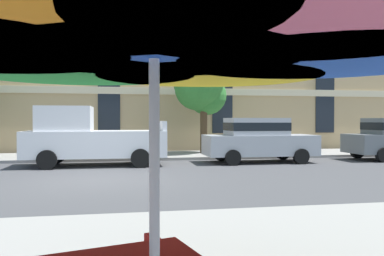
% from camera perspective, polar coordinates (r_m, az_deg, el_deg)
% --- Properties ---
extents(ground_plane, '(120.00, 120.00, 0.00)m').
position_cam_1_polar(ground_plane, '(11.32, -13.53, -7.48)').
color(ground_plane, '#424244').
extents(sidewalk_far, '(56.00, 3.60, 0.12)m').
position_cam_1_polar(sidewalk_far, '(18.06, -12.24, -4.06)').
color(sidewalk_far, gray).
rests_on(sidewalk_far, ground).
extents(apartment_building, '(41.36, 12.08, 16.00)m').
position_cam_1_polar(apartment_building, '(26.93, -11.64, 14.68)').
color(apartment_building, tan).
rests_on(apartment_building, ground).
extents(pickup_white, '(5.10, 2.12, 2.20)m').
position_cam_1_polar(pickup_white, '(14.94, -14.73, -1.44)').
color(pickup_white, silver).
rests_on(pickup_white, ground).
extents(sedan_silver, '(4.40, 1.98, 1.78)m').
position_cam_1_polar(sedan_silver, '(15.83, 9.66, -1.56)').
color(sedan_silver, '#A8AAB2').
rests_on(sedan_silver, ground).
extents(street_tree_middle, '(2.68, 2.66, 4.73)m').
position_cam_1_polar(street_tree_middle, '(18.69, 1.14, 6.08)').
color(street_tree_middle, '#4C3823').
rests_on(street_tree_middle, ground).
extents(patio_umbrella, '(3.80, 3.53, 2.54)m').
position_cam_1_polar(patio_umbrella, '(2.25, -5.56, 15.47)').
color(patio_umbrella, silver).
rests_on(patio_umbrella, ground).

